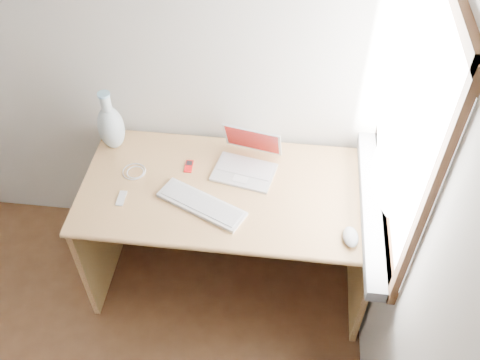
# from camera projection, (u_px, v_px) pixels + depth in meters

# --- Properties ---
(back_wall) EXTENTS (3.50, 0.04, 2.60)m
(back_wall) POSITION_uv_depth(u_px,v_px,m) (15.00, 26.00, 2.45)
(back_wall) COLOR silver
(back_wall) RESTS_ON floor
(window) EXTENTS (0.11, 0.99, 1.10)m
(window) POSITION_uv_depth(u_px,v_px,m) (402.00, 121.00, 2.03)
(window) COLOR white
(window) RESTS_ON right_wall
(desk) EXTENTS (1.39, 0.70, 0.74)m
(desk) POSITION_uv_depth(u_px,v_px,m) (231.00, 204.00, 2.73)
(desk) COLOR #DAB56A
(desk) RESTS_ON floor
(laptop) EXTENTS (0.32, 0.29, 0.20)m
(laptop) POSITION_uv_depth(u_px,v_px,m) (245.00, 161.00, 2.58)
(laptop) COLOR silver
(laptop) RESTS_ON desk
(external_keyboard) EXTENTS (0.44, 0.29, 0.02)m
(external_keyboard) POSITION_uv_depth(u_px,v_px,m) (201.00, 204.00, 2.44)
(external_keyboard) COLOR white
(external_keyboard) RESTS_ON desk
(mouse) EXTENTS (0.08, 0.12, 0.04)m
(mouse) POSITION_uv_depth(u_px,v_px,m) (351.00, 237.00, 2.30)
(mouse) COLOR silver
(mouse) RESTS_ON desk
(ipod) EXTENTS (0.04, 0.08, 0.01)m
(ipod) POSITION_uv_depth(u_px,v_px,m) (189.00, 166.00, 2.62)
(ipod) COLOR red
(ipod) RESTS_ON desk
(cable_coil) EXTENTS (0.13, 0.13, 0.01)m
(cable_coil) POSITION_uv_depth(u_px,v_px,m) (134.00, 171.00, 2.59)
(cable_coil) COLOR white
(cable_coil) RESTS_ON desk
(remote) EXTENTS (0.03, 0.09, 0.01)m
(remote) POSITION_uv_depth(u_px,v_px,m) (121.00, 198.00, 2.47)
(remote) COLOR white
(remote) RESTS_ON desk
(vase) EXTENTS (0.13, 0.13, 0.33)m
(vase) POSITION_uv_depth(u_px,v_px,m) (111.00, 126.00, 2.62)
(vase) COLOR silver
(vase) RESTS_ON desk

